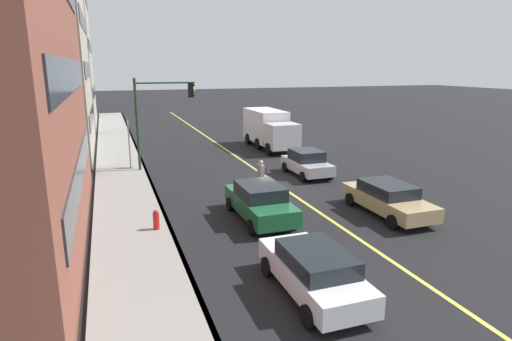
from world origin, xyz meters
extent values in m
plane|color=black|center=(0.00, 0.00, 0.00)|extent=(200.00, 200.00, 0.00)
cube|color=gray|center=(0.00, 7.98, 0.07)|extent=(80.00, 2.98, 0.15)
cube|color=slate|center=(0.00, 6.57, 0.07)|extent=(80.00, 0.16, 0.15)
cube|color=#D8CC4C|center=(0.00, 0.00, 0.01)|extent=(80.00, 0.16, 0.01)
cube|color=#262D38|center=(-4.61, 9.63, 2.67)|extent=(14.54, 0.06, 1.10)
cube|color=#262D38|center=(-4.61, 9.63, 6.01)|extent=(14.54, 0.06, 1.10)
cube|color=#262D38|center=(13.31, 9.63, 2.69)|extent=(11.49, 0.06, 1.10)
cube|color=#262D38|center=(13.31, 9.63, 6.06)|extent=(11.49, 0.06, 1.10)
cube|color=#262D38|center=(13.31, 9.63, 9.43)|extent=(11.49, 0.06, 1.10)
cube|color=#262D38|center=(28.98, 9.63, 3.72)|extent=(10.90, 0.06, 1.10)
cube|color=#262D38|center=(28.98, 9.63, 8.37)|extent=(10.90, 0.06, 1.10)
cube|color=#262D38|center=(28.98, 9.63, 13.02)|extent=(10.90, 0.06, 1.10)
cube|color=tan|center=(-6.35, -2.69, 0.60)|extent=(4.76, 1.78, 0.61)
cube|color=black|center=(-6.30, -2.69, 1.16)|extent=(2.37, 1.64, 0.50)
cylinder|color=black|center=(-7.92, -3.57, 0.30)|extent=(0.60, 0.22, 0.60)
cylinder|color=black|center=(-7.92, -1.82, 0.30)|extent=(0.60, 0.22, 0.60)
cylinder|color=black|center=(-4.78, -3.57, 0.30)|extent=(0.60, 0.22, 0.60)
cylinder|color=black|center=(-4.78, -1.82, 0.30)|extent=(0.60, 0.22, 0.60)
cube|color=#A8AAB2|center=(0.98, -2.38, 0.60)|extent=(3.85, 1.72, 0.61)
cube|color=black|center=(1.07, -2.38, 1.21)|extent=(1.97, 1.58, 0.61)
cylinder|color=black|center=(-0.29, -3.22, 0.30)|extent=(0.60, 0.22, 0.60)
cylinder|color=black|center=(-0.29, -1.54, 0.30)|extent=(0.60, 0.22, 0.60)
cylinder|color=black|center=(2.25, -3.22, 0.30)|extent=(0.60, 0.22, 0.60)
cylinder|color=black|center=(2.25, -1.54, 0.30)|extent=(0.60, 0.22, 0.60)
cube|color=silver|center=(-11.29, 3.43, 0.62)|extent=(4.34, 1.70, 0.63)
cube|color=black|center=(-11.48, 3.43, 1.17)|extent=(2.33, 1.56, 0.48)
cylinder|color=black|center=(-9.86, 4.26, 0.30)|extent=(0.60, 0.22, 0.60)
cylinder|color=black|center=(-9.86, 2.60, 0.30)|extent=(0.60, 0.22, 0.60)
cylinder|color=black|center=(-12.72, 4.26, 0.30)|extent=(0.60, 0.22, 0.60)
cylinder|color=black|center=(-12.72, 2.60, 0.30)|extent=(0.60, 0.22, 0.60)
cube|color=#1E6038|center=(-5.07, 2.77, 0.65)|extent=(4.57, 1.80, 0.69)
cube|color=black|center=(-5.08, 2.77, 1.26)|extent=(2.28, 1.66, 0.54)
cylinder|color=black|center=(-3.56, 3.65, 0.30)|extent=(0.60, 0.22, 0.60)
cylinder|color=black|center=(-3.56, 1.89, 0.30)|extent=(0.60, 0.22, 0.60)
cylinder|color=black|center=(-6.58, 3.65, 0.30)|extent=(0.60, 0.22, 0.60)
cylinder|color=black|center=(-6.58, 1.89, 0.30)|extent=(0.60, 0.22, 0.60)
cube|color=silver|center=(7.24, -3.44, 1.36)|extent=(1.93, 2.21, 1.82)
cube|color=silver|center=(10.77, -3.44, 1.69)|extent=(4.82, 2.21, 2.49)
cylinder|color=black|center=(7.24, -4.49, 0.45)|extent=(0.90, 0.28, 0.90)
cylinder|color=black|center=(7.24, -2.38, 0.45)|extent=(0.90, 0.28, 0.90)
cylinder|color=black|center=(11.98, -4.49, 0.45)|extent=(0.90, 0.28, 0.90)
cylinder|color=black|center=(11.98, -2.38, 0.45)|extent=(0.90, 0.28, 0.90)
cylinder|color=black|center=(9.56, -4.49, 0.45)|extent=(0.90, 0.28, 0.90)
cylinder|color=black|center=(9.56, -2.38, 0.45)|extent=(0.90, 0.28, 0.90)
cylinder|color=#383838|center=(-1.80, 1.48, 0.44)|extent=(0.15, 0.15, 0.87)
cylinder|color=#383838|center=(-1.57, 1.50, 0.44)|extent=(0.15, 0.15, 0.87)
cube|color=gray|center=(-1.69, 1.49, 1.20)|extent=(0.44, 0.25, 0.66)
sphere|color=tan|center=(-1.69, 1.49, 1.65)|extent=(0.24, 0.24, 0.24)
cube|color=#592626|center=(-1.67, 1.32, 1.23)|extent=(0.27, 0.18, 0.34)
cylinder|color=#1E3823|center=(5.16, 6.89, 2.83)|extent=(0.16, 0.16, 5.65)
cylinder|color=#1E3823|center=(5.16, 5.11, 5.35)|extent=(0.10, 3.55, 0.10)
cube|color=black|center=(5.16, 3.59, 4.90)|extent=(0.28, 0.30, 0.90)
sphere|color=#360605|center=(5.16, 3.41, 5.20)|extent=(0.18, 0.18, 0.18)
sphere|color=gold|center=(5.16, 3.41, 4.90)|extent=(0.18, 0.18, 0.18)
sphere|color=black|center=(5.16, 3.41, 4.60)|extent=(0.18, 0.18, 0.18)
cylinder|color=slate|center=(6.00, 7.39, 1.58)|extent=(0.08, 0.08, 3.17)
cube|color=white|center=(6.00, 7.41, 2.97)|extent=(0.60, 0.02, 0.20)
cube|color=#DB5919|center=(6.00, 7.41, 2.62)|extent=(0.44, 0.02, 0.28)
cylinder|color=red|center=(-5.17, 7.09, 0.40)|extent=(0.24, 0.24, 0.80)
sphere|color=red|center=(-5.17, 7.09, 0.84)|extent=(0.20, 0.20, 0.20)
camera|label=1|loc=(-21.11, 8.59, 6.32)|focal=29.84mm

